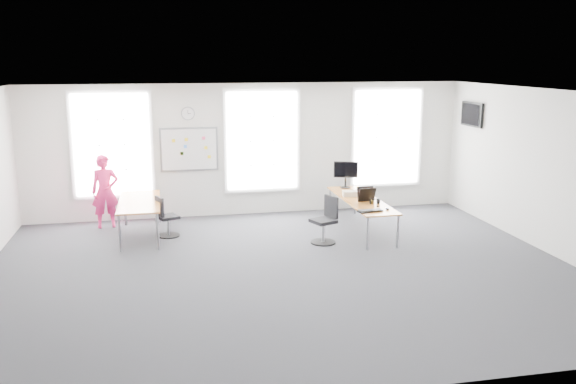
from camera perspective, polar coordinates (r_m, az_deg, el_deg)
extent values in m
plane|color=#27282C|center=(10.47, -0.40, -7.37)|extent=(10.00, 10.00, 0.00)
plane|color=silver|center=(9.86, -0.43, 9.27)|extent=(10.00, 10.00, 0.00)
plane|color=white|center=(13.94, -3.67, 3.98)|extent=(10.00, 0.00, 10.00)
plane|color=white|center=(6.32, 6.82, -6.55)|extent=(10.00, 0.00, 10.00)
plane|color=white|center=(12.06, 23.56, 1.63)|extent=(0.00, 10.00, 10.00)
cube|color=silver|center=(13.79, -16.14, 4.26)|extent=(1.60, 0.06, 2.20)
cube|color=silver|center=(13.93, -2.44, 4.82)|extent=(1.60, 0.06, 2.20)
cube|color=silver|center=(14.71, 9.21, 5.08)|extent=(1.60, 0.06, 2.20)
cube|color=#AA5C26|center=(12.79, 6.87, -0.74)|extent=(0.73, 2.72, 0.03)
cylinder|color=gray|center=(11.59, 7.45, -3.84)|extent=(0.05, 0.05, 0.64)
cylinder|color=gray|center=(11.80, 10.24, -3.64)|extent=(0.05, 0.05, 0.64)
cylinder|color=gray|center=(13.99, 3.97, -0.93)|extent=(0.05, 0.05, 0.64)
cylinder|color=gray|center=(14.16, 6.33, -0.81)|extent=(0.05, 0.05, 0.64)
cube|color=#AA5C26|center=(12.57, -13.74, -0.89)|extent=(0.81, 2.03, 0.03)
cylinder|color=gray|center=(11.76, -15.46, -3.77)|extent=(0.05, 0.05, 0.71)
cylinder|color=gray|center=(11.73, -12.09, -3.63)|extent=(0.05, 0.05, 0.71)
cylinder|color=gray|center=(13.60, -15.00, -1.56)|extent=(0.05, 0.05, 0.71)
cylinder|color=gray|center=(13.57, -12.09, -1.44)|extent=(0.05, 0.05, 0.71)
cylinder|color=black|center=(11.99, 3.30, -4.71)|extent=(0.49, 0.49, 0.03)
cylinder|color=gray|center=(11.93, 3.31, -3.74)|extent=(0.06, 0.06, 0.40)
cube|color=black|center=(11.87, 3.32, -2.73)|extent=(0.54, 0.54, 0.07)
cube|color=black|center=(11.92, 4.06, -1.37)|extent=(0.19, 0.38, 0.42)
cylinder|color=black|center=(12.65, -11.09, -4.01)|extent=(0.45, 0.45, 0.03)
cylinder|color=gray|center=(12.60, -11.13, -3.17)|extent=(0.05, 0.05, 0.36)
cube|color=black|center=(12.55, -11.16, -2.30)|extent=(0.49, 0.49, 0.06)
cube|color=black|center=(12.43, -11.94, -1.34)|extent=(0.18, 0.35, 0.39)
imported|color=#EC266B|center=(13.47, -16.73, 0.06)|extent=(0.61, 0.45, 1.56)
cube|color=white|center=(13.78, -9.24, 3.95)|extent=(1.20, 0.03, 0.90)
cylinder|color=gray|center=(13.69, -9.35, 7.27)|extent=(0.30, 0.04, 0.30)
cube|color=black|center=(14.46, 16.84, 6.97)|extent=(0.06, 0.90, 0.55)
cube|color=black|center=(11.79, 7.71, -1.77)|extent=(0.51, 0.28, 0.02)
ellipsoid|color=black|center=(11.97, 9.29, -1.56)|extent=(0.10, 0.13, 0.04)
cylinder|color=black|center=(12.20, 8.41, -1.35)|extent=(0.08, 0.08, 0.01)
cylinder|color=black|center=(12.38, 7.79, -0.91)|extent=(0.04, 0.10, 0.10)
cylinder|color=black|center=(12.43, 8.44, -0.88)|extent=(0.04, 0.10, 0.10)
cylinder|color=gold|center=(12.38, 7.79, -0.91)|extent=(0.01, 0.10, 0.10)
cube|color=black|center=(12.39, 8.12, -0.65)|extent=(0.17, 0.02, 0.02)
cube|color=black|center=(12.62, 7.26, -0.16)|extent=(0.37, 0.12, 0.30)
cube|color=#E84D1B|center=(12.54, 7.39, -0.29)|extent=(0.35, 0.14, 0.27)
cube|color=black|center=(12.53, 7.42, -0.26)|extent=(0.38, 0.14, 0.29)
cube|color=beige|center=(13.06, 5.83, -0.14)|extent=(0.34, 0.27, 0.11)
cylinder|color=black|center=(13.87, 5.39, 0.43)|extent=(0.22, 0.22, 0.02)
cylinder|color=black|center=(13.85, 5.40, 0.88)|extent=(0.04, 0.04, 0.22)
cube|color=black|center=(13.77, 5.44, 2.10)|extent=(0.53, 0.21, 0.36)
cube|color=black|center=(13.75, 5.46, 2.09)|extent=(0.48, 0.17, 0.32)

